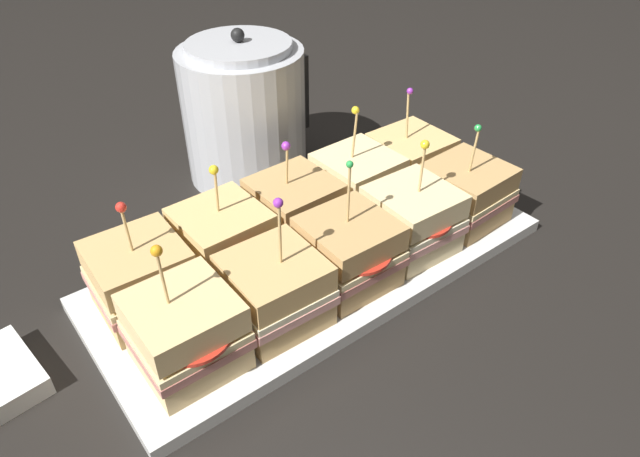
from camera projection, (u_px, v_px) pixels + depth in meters
ground_plane at (320, 267)px, 0.76m from camera, size 6.00×6.00×0.00m
serving_platter at (320, 262)px, 0.75m from camera, size 0.59×0.26×0.02m
sandwich_front_far_left at (186, 333)px, 0.58m from camera, size 0.11×0.11×0.16m
sandwich_front_left at (275, 290)px, 0.63m from camera, size 0.11×0.11×0.17m
sandwich_front_center at (349, 252)px, 0.69m from camera, size 0.11×0.11×0.17m
sandwich_front_right at (412, 220)px, 0.74m from camera, size 0.11×0.11×0.16m
sandwich_front_far_right at (465, 193)px, 0.79m from camera, size 0.11×0.11×0.15m
sandwich_back_far_left at (141, 278)px, 0.65m from camera, size 0.11×0.11×0.15m
sandwich_back_left at (223, 241)px, 0.70m from camera, size 0.11×0.11×0.15m
sandwich_back_center at (295, 210)px, 0.76m from camera, size 0.11×0.11×0.15m
sandwich_back_right at (358, 183)px, 0.81m from camera, size 0.11×0.11×0.16m
sandwich_back_far_right at (410, 161)px, 0.86m from camera, size 0.11×0.11×0.16m
kettle_steel at (245, 113)px, 0.89m from camera, size 0.21×0.19×0.24m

